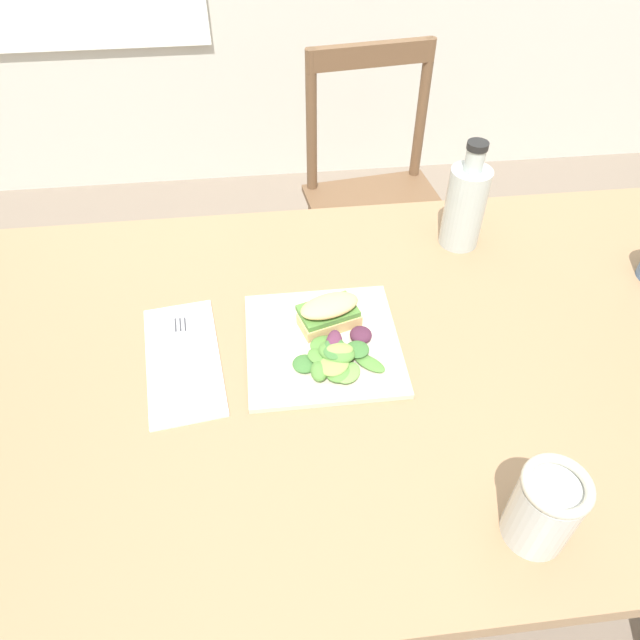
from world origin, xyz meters
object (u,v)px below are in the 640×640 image
object	(u,v)px
bottle_cold_brew	(464,210)
fork_on_napkin	(182,350)
dining_table	(364,399)
sandwich_half_front	(329,312)
mason_jar_iced_tea	(543,511)
chair_wooden_far	(377,204)
plate_lunch	(323,344)

from	to	relation	value
bottle_cold_brew	fork_on_napkin	bearing A→B (deg)	-155.83
dining_table	sandwich_half_front	xyz separation A→B (m)	(-0.06, 0.06, 0.16)
sandwich_half_front	fork_on_napkin	bearing A→B (deg)	-173.64
mason_jar_iced_tea	chair_wooden_far	bearing A→B (deg)	88.07
chair_wooden_far	sandwich_half_front	size ratio (longest dim) A/B	7.84
bottle_cold_brew	sandwich_half_front	bearing A→B (deg)	-143.60
fork_on_napkin	mason_jar_iced_tea	distance (m)	0.58
plate_lunch	bottle_cold_brew	size ratio (longest dim) A/B	1.16
dining_table	fork_on_napkin	size ratio (longest dim) A/B	7.56
mason_jar_iced_tea	fork_on_napkin	bearing A→B (deg)	141.93
chair_wooden_far	fork_on_napkin	distance (m)	1.00
bottle_cold_brew	dining_table	bearing A→B (deg)	-129.75
dining_table	plate_lunch	world-z (taller)	plate_lunch
fork_on_napkin	mason_jar_iced_tea	world-z (taller)	mason_jar_iced_tea
dining_table	fork_on_napkin	bearing A→B (deg)	172.80
dining_table	plate_lunch	xyz separation A→B (m)	(-0.07, 0.03, 0.12)
fork_on_napkin	bottle_cold_brew	bearing A→B (deg)	24.17
chair_wooden_far	plate_lunch	world-z (taller)	chair_wooden_far
plate_lunch	sandwich_half_front	bearing A→B (deg)	68.61
chair_wooden_far	mason_jar_iced_tea	size ratio (longest dim) A/B	7.23
dining_table	chair_wooden_far	distance (m)	0.89
bottle_cold_brew	mason_jar_iced_tea	xyz separation A→B (m)	(-0.07, -0.59, -0.02)
plate_lunch	bottle_cold_brew	xyz separation A→B (m)	(0.30, 0.25, 0.07)
plate_lunch	bottle_cold_brew	distance (m)	0.39
fork_on_napkin	bottle_cold_brew	xyz separation A→B (m)	(0.53, 0.24, 0.07)
chair_wooden_far	sandwich_half_front	world-z (taller)	chair_wooden_far
fork_on_napkin	bottle_cold_brew	world-z (taller)	bottle_cold_brew
plate_lunch	sandwich_half_front	world-z (taller)	sandwich_half_front
bottle_cold_brew	plate_lunch	bearing A→B (deg)	-140.37
chair_wooden_far	fork_on_napkin	world-z (taller)	chair_wooden_far
chair_wooden_far	bottle_cold_brew	world-z (taller)	bottle_cold_brew
fork_on_napkin	mason_jar_iced_tea	bearing A→B (deg)	-38.07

